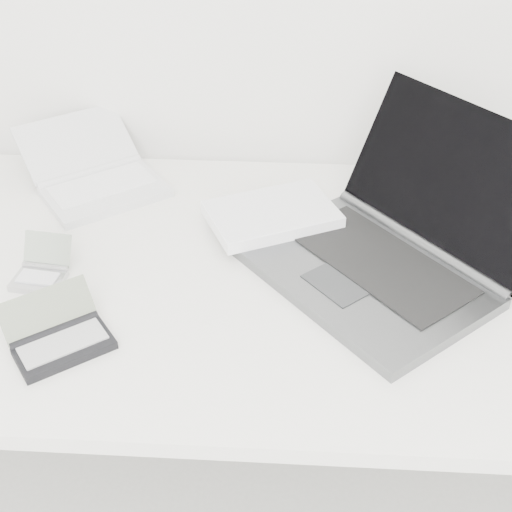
# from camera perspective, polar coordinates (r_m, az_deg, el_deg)

# --- Properties ---
(desk) EXTENTS (1.60, 0.80, 0.73)m
(desk) POSITION_cam_1_polar(r_m,az_deg,el_deg) (1.32, 1.40, -2.73)
(desk) COLOR white
(desk) RESTS_ON ground
(laptop_large) EXTENTS (0.65, 0.58, 0.26)m
(laptop_large) POSITION_cam_1_polar(r_m,az_deg,el_deg) (1.31, 8.78, 1.30)
(laptop_large) COLOR #5A5C60
(laptop_large) RESTS_ON desk
(netbook_open_white) EXTENTS (0.36, 0.38, 0.10)m
(netbook_open_white) POSITION_cam_1_polar(r_m,az_deg,el_deg) (1.56, -12.65, 6.14)
(netbook_open_white) COLOR silver
(netbook_open_white) RESTS_ON desk
(pda_silver) EXTENTS (0.10, 0.11, 0.07)m
(pda_silver) POSITION_cam_1_polar(r_m,az_deg,el_deg) (1.32, -16.79, -1.20)
(pda_silver) COLOR #B9BABE
(pda_silver) RESTS_ON desk
(palmtop_charcoal) EXTENTS (0.19, 0.19, 0.07)m
(palmtop_charcoal) POSITION_cam_1_polar(r_m,az_deg,el_deg) (1.17, -15.44, -6.35)
(palmtop_charcoal) COLOR black
(palmtop_charcoal) RESTS_ON desk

